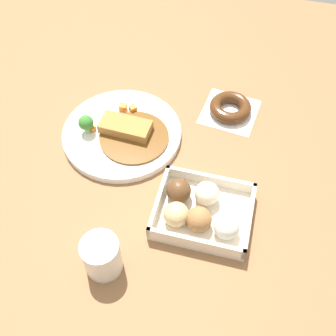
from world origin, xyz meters
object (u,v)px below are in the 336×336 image
object	(u,v)px
curry_plate	(122,132)
donut_box	(200,210)
coffee_mug	(104,257)
chocolate_ring_donut	(230,108)

from	to	relation	value
curry_plate	donut_box	size ratio (longest dim) A/B	1.45
donut_box	coffee_mug	size ratio (longest dim) A/B	2.29
donut_box	chocolate_ring_donut	xyz separation A→B (m)	(0.01, 0.32, -0.01)
curry_plate	donut_box	xyz separation A→B (m)	(0.23, -0.18, 0.01)
curry_plate	chocolate_ring_donut	distance (m)	0.28
donut_box	chocolate_ring_donut	distance (m)	0.33
chocolate_ring_donut	coffee_mug	world-z (taller)	coffee_mug
curry_plate	donut_box	bearing A→B (deg)	-37.73
donut_box	coffee_mug	world-z (taller)	coffee_mug
chocolate_ring_donut	donut_box	bearing A→B (deg)	-92.41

